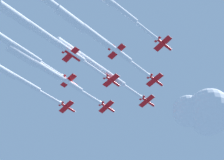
{
  "coord_description": "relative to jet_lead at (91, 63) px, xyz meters",
  "views": [
    {
      "loc": [
        9.64,
        161.47,
        30.67
      ],
      "look_at": [
        0.0,
        0.0,
        174.79
      ],
      "focal_mm": 78.25,
      "sensor_mm": 36.0,
      "label": 1
    }
  ],
  "objects": [
    {
      "name": "jet_starboard_inner",
      "position": [
        -0.92,
        19.63,
        -3.56
      ],
      "size": [
        48.34,
        44.38,
        4.11
      ],
      "color": "red"
    },
    {
      "name": "jet_starboard_mid",
      "position": [
        39.51,
        -5.54,
        -0.38
      ],
      "size": [
        50.48,
        44.59,
        4.2
      ],
      "color": "red"
    },
    {
      "name": "cloud_puff",
      "position": [
        -59.89,
        -33.91,
        2.75
      ],
      "size": [
        39.36,
        28.49,
        23.0
      ],
      "color": "white"
    },
    {
      "name": "jet_lead",
      "position": [
        0.0,
        0.0,
        0.0
      ],
      "size": [
        48.02,
        43.71,
        4.21
      ],
      "color": "red"
    },
    {
      "name": "jet_port_mid",
      "position": [
        19.94,
        18.33,
        -2.15
      ],
      "size": [
        51.24,
        47.09,
        4.08
      ],
      "color": "red"
    },
    {
      "name": "jet_port_inner",
      "position": [
        19.58,
        -3.23,
        -1.86
      ],
      "size": [
        49.02,
        43.44,
        4.23
      ],
      "color": "red"
    }
  ]
}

